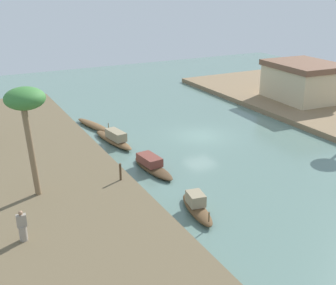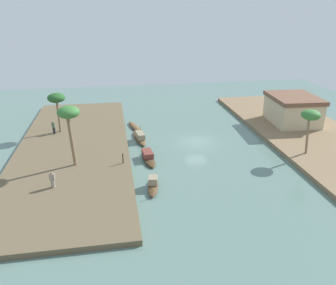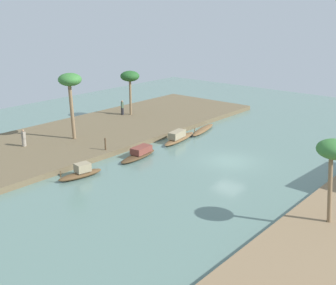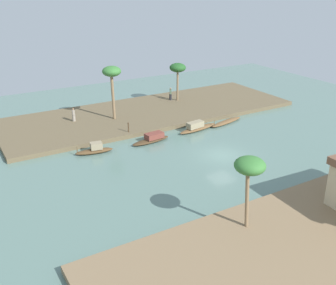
{
  "view_description": "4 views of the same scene",
  "coord_description": "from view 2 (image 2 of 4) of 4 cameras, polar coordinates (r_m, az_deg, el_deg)",
  "views": [
    {
      "loc": [
        28.17,
        -17.82,
        11.98
      ],
      "look_at": [
        2.02,
        -4.16,
        0.83
      ],
      "focal_mm": 45.3,
      "sensor_mm": 36.0,
      "label": 1
    },
    {
      "loc": [
        38.04,
        -10.07,
        15.93
      ],
      "look_at": [
        2.44,
        -4.05,
        1.17
      ],
      "focal_mm": 35.99,
      "sensor_mm": 36.0,
      "label": 2
    },
    {
      "loc": [
        30.81,
        18.86,
        12.75
      ],
      "look_at": [
        1.73,
        -5.44,
        1.02
      ],
      "focal_mm": 47.19,
      "sensor_mm": 36.0,
      "label": 3
    },
    {
      "loc": [
        22.7,
        28.07,
        16.09
      ],
      "look_at": [
        4.08,
        -3.6,
        0.95
      ],
      "focal_mm": 42.63,
      "sensor_mm": 36.0,
      "label": 4
    }
  ],
  "objects": [
    {
      "name": "palm_tree_right_tall",
      "position": [
        39.45,
        23.02,
        4.15
      ],
      "size": [
        2.05,
        2.05,
        5.07
      ],
      "color": "#7F6647",
      "rests_on": "riverbank_right"
    },
    {
      "name": "mooring_post",
      "position": [
        35.62,
        -7.64,
        -2.7
      ],
      "size": [
        0.14,
        0.14,
        1.09
      ],
      "primitive_type": "cylinder",
      "color": "#4C3823",
      "rests_on": "riverbank_left"
    },
    {
      "name": "sampan_with_red_awning",
      "position": [
        42.84,
        -4.84,
        0.9
      ],
      "size": [
        5.45,
        1.81,
        1.12
      ],
      "rotation": [
        0.0,
        0.0,
        0.15
      ],
      "color": "brown",
      "rests_on": "river_water"
    },
    {
      "name": "sampan_midstream",
      "position": [
        37.33,
        -3.38,
        -2.45
      ],
      "size": [
        4.58,
        1.59,
        0.95
      ],
      "rotation": [
        0.0,
        0.0,
        0.1
      ],
      "color": "#47331E",
      "rests_on": "river_water"
    },
    {
      "name": "river_water",
      "position": [
        42.46,
        4.85,
        0.11
      ],
      "size": [
        67.24,
        67.24,
        0.0
      ],
      "primitive_type": "plane",
      "color": "slate",
      "rests_on": "ground"
    },
    {
      "name": "riverside_building",
      "position": [
        50.46,
        20.37,
        5.32
      ],
      "size": [
        7.67,
        6.49,
        3.84
      ],
      "rotation": [
        0.0,
        0.0,
        -0.05
      ],
      "color": "beige",
      "rests_on": "riverbank_right"
    },
    {
      "name": "person_on_near_bank",
      "position": [
        45.82,
        -18.78,
        2.32
      ],
      "size": [
        0.44,
        0.44,
        1.72
      ],
      "rotation": [
        0.0,
        0.0,
        1.17
      ],
      "color": "#232328",
      "rests_on": "riverbank_left"
    },
    {
      "name": "person_by_mooring",
      "position": [
        32.47,
        -18.97,
        -6.11
      ],
      "size": [
        0.41,
        0.48,
        1.58
      ],
      "rotation": [
        0.0,
        0.0,
        4.61
      ],
      "color": "gray",
      "rests_on": "riverbank_left"
    },
    {
      "name": "riverbank_left",
      "position": [
        41.45,
        -15.72,
        -0.88
      ],
      "size": [
        37.18,
        12.81,
        0.49
      ],
      "primitive_type": "cube",
      "color": "brown",
      "rests_on": "ground"
    },
    {
      "name": "palm_tree_left_near",
      "position": [
        45.36,
        -18.39,
        7.04
      ],
      "size": [
        2.21,
        2.21,
        5.15
      ],
      "color": "#7F6647",
      "rests_on": "riverbank_left"
    },
    {
      "name": "palm_tree_left_far",
      "position": [
        34.58,
        -16.49,
        4.49
      ],
      "size": [
        2.2,
        2.2,
        6.33
      ],
      "color": "#7F6647",
      "rests_on": "riverbank_left"
    },
    {
      "name": "sampan_upstream_small",
      "position": [
        31.71,
        -2.55,
        -7.15
      ],
      "size": [
        3.86,
        1.57,
        1.12
      ],
      "rotation": [
        0.0,
        0.0,
        -0.17
      ],
      "color": "brown",
      "rests_on": "river_water"
    },
    {
      "name": "riverbank_right",
      "position": [
        48.2,
        22.46,
        1.5
      ],
      "size": [
        37.18,
        12.81,
        0.49
      ],
      "primitive_type": "cube",
      "color": "#846B4C",
      "rests_on": "ground"
    },
    {
      "name": "sampan_open_hull",
      "position": [
        47.03,
        -5.57,
        2.6
      ],
      "size": [
        5.31,
        2.09,
        0.99
      ],
      "rotation": [
        0.0,
        0.0,
        0.24
      ],
      "color": "brown",
      "rests_on": "river_water"
    }
  ]
}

